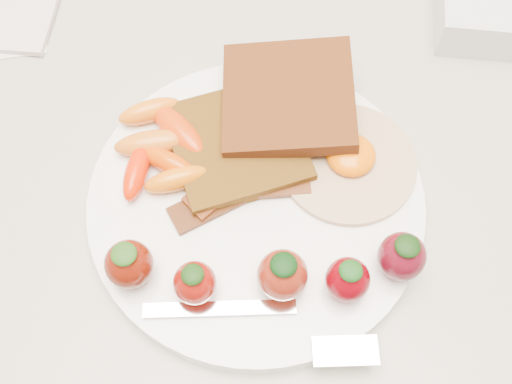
{
  "coord_description": "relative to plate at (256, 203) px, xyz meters",
  "views": [
    {
      "loc": [
        0.01,
        1.33,
        1.38
      ],
      "look_at": [
        0.02,
        1.55,
        0.93
      ],
      "focal_mm": 45.0,
      "sensor_mm": 36.0,
      "label": 1
    }
  ],
  "objects": [
    {
      "name": "baby_carrots",
      "position": [
        -0.08,
        0.04,
        0.02
      ],
      "size": [
        0.08,
        0.1,
        0.02
      ],
      "color": "#CC6317",
      "rests_on": "plate"
    },
    {
      "name": "strawberries",
      "position": [
        0.01,
        -0.07,
        0.03
      ],
      "size": [
        0.23,
        0.05,
        0.05
      ],
      "color": "#570F04",
      "rests_on": "plate"
    },
    {
      "name": "fork",
      "position": [
        0.01,
        -0.11,
        0.01
      ],
      "size": [
        0.17,
        0.05,
        0.0
      ],
      "color": "silver",
      "rests_on": "plate"
    },
    {
      "name": "fried_egg",
      "position": [
        0.08,
        0.03,
        0.01
      ],
      "size": [
        0.14,
        0.14,
        0.02
      ],
      "color": "beige",
      "rests_on": "plate"
    },
    {
      "name": "toast_lower",
      "position": [
        -0.02,
        0.05,
        0.02
      ],
      "size": [
        0.13,
        0.13,
        0.01
      ],
      "primitive_type": "cube",
      "rotation": [
        0.0,
        0.0,
        0.3
      ],
      "color": "#3A260E",
      "rests_on": "plate"
    },
    {
      "name": "counter",
      "position": [
        -0.02,
        0.15,
        -0.46
      ],
      "size": [
        2.0,
        0.6,
        0.9
      ],
      "primitive_type": "cube",
      "color": "gray",
      "rests_on": "ground"
    },
    {
      "name": "toast_upper",
      "position": [
        0.03,
        0.08,
        0.03
      ],
      "size": [
        0.11,
        0.11,
        0.03
      ],
      "primitive_type": "cube",
      "rotation": [
        0.0,
        -0.1,
        -0.02
      ],
      "color": "black",
      "rests_on": "toast_lower"
    },
    {
      "name": "bacon_strips",
      "position": [
        -0.01,
        0.01,
        0.01
      ],
      "size": [
        0.12,
        0.09,
        0.01
      ],
      "color": "black",
      "rests_on": "plate"
    },
    {
      "name": "plate",
      "position": [
        0.0,
        0.0,
        0.0
      ],
      "size": [
        0.27,
        0.27,
        0.02
      ],
      "primitive_type": "cylinder",
      "color": "white",
      "rests_on": "counter"
    }
  ]
}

